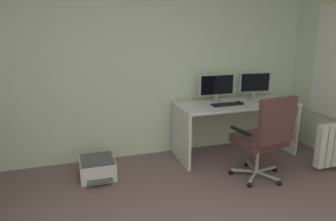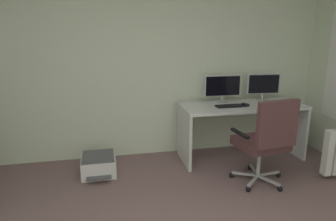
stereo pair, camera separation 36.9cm
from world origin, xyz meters
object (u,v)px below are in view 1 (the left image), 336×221
(monitor_main, at_px, (217,86))
(office_chair, at_px, (265,135))
(keyboard, at_px, (224,105))
(desk, at_px, (236,116))
(monitor_secondary, at_px, (255,83))
(printer, at_px, (97,168))
(computer_mouse, at_px, (240,103))

(monitor_main, distance_m, office_chair, 1.05)
(keyboard, distance_m, office_chair, 0.77)
(desk, bearing_deg, office_chair, -95.68)
(monitor_secondary, distance_m, printer, 2.46)
(printer, bearing_deg, keyboard, 1.22)
(computer_mouse, relative_size, office_chair, 0.10)
(computer_mouse, distance_m, printer, 2.02)
(keyboard, bearing_deg, office_chair, -78.26)
(keyboard, bearing_deg, printer, -178.41)
(desk, height_order, printer, desk)
(monitor_secondary, distance_m, computer_mouse, 0.49)
(monitor_main, relative_size, monitor_secondary, 1.11)
(keyboard, distance_m, printer, 1.81)
(desk, height_order, office_chair, office_chair)
(monitor_secondary, height_order, office_chair, monitor_secondary)
(monitor_main, relative_size, office_chair, 0.49)
(desk, xyz_separation_m, computer_mouse, (-0.00, -0.09, 0.21))
(computer_mouse, xyz_separation_m, office_chair, (-0.08, -0.72, -0.20))
(monitor_secondary, distance_m, office_chair, 1.13)
(monitor_main, bearing_deg, desk, -33.25)
(desk, xyz_separation_m, printer, (-1.92, -0.11, -0.45))
(desk, height_order, computer_mouse, computer_mouse)
(office_chair, xyz_separation_m, printer, (-1.84, 0.69, -0.45))
(monitor_secondary, xyz_separation_m, printer, (-2.29, -0.27, -0.86))
(desk, xyz_separation_m, office_chair, (-0.08, -0.80, 0.01))
(monitor_main, bearing_deg, keyboard, -88.14)
(computer_mouse, relative_size, printer, 0.20)
(computer_mouse, height_order, office_chair, office_chair)
(computer_mouse, height_order, printer, computer_mouse)
(computer_mouse, distance_m, office_chair, 0.75)
(office_chair, distance_m, printer, 2.02)
(desk, height_order, keyboard, keyboard)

